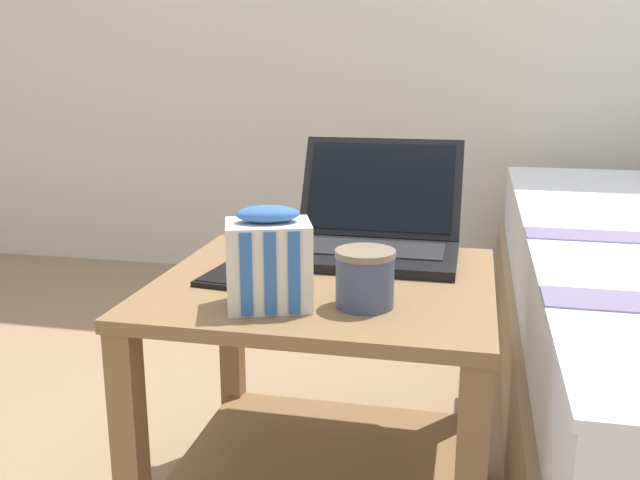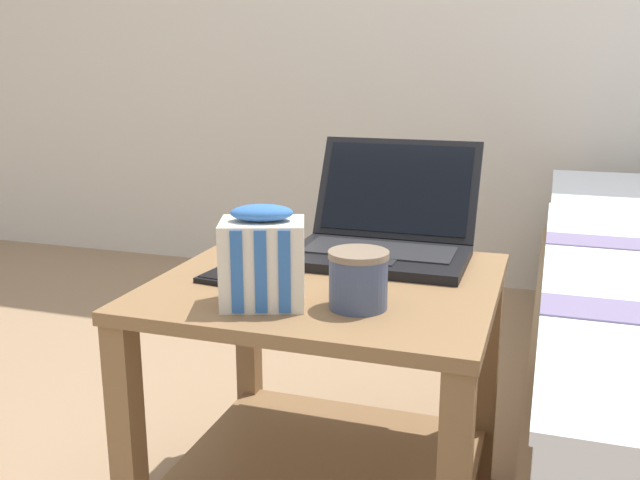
# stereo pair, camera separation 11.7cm
# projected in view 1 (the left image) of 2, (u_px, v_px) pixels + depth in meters

# --- Properties ---
(bedside_table) EXTENTS (0.57, 0.53, 0.49)m
(bedside_table) POSITION_uv_depth(u_px,v_px,m) (325.00, 372.00, 1.27)
(bedside_table) COLOR olive
(bedside_table) RESTS_ON ground_plane
(laptop) EXTENTS (0.33, 0.32, 0.21)m
(laptop) POSITION_uv_depth(u_px,v_px,m) (373.00, 232.00, 1.38)
(laptop) COLOR black
(laptop) RESTS_ON bedside_table
(mug_front_left) EXTENTS (0.09, 0.13, 0.09)m
(mug_front_left) POSITION_uv_depth(u_px,v_px,m) (365.00, 275.00, 1.09)
(mug_front_left) COLOR #3F4C6B
(mug_front_left) RESTS_ON bedside_table
(snack_bag) EXTENTS (0.15, 0.13, 0.16)m
(snack_bag) POSITION_uv_depth(u_px,v_px,m) (269.00, 261.00, 1.08)
(snack_bag) COLOR silver
(snack_bag) RESTS_ON bedside_table
(cell_phone) EXTENTS (0.09, 0.17, 0.01)m
(cell_phone) POSITION_uv_depth(u_px,v_px,m) (230.00, 273.00, 1.25)
(cell_phone) COLOR black
(cell_phone) RESTS_ON bedside_table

